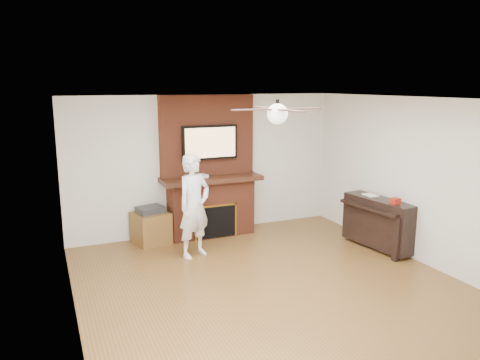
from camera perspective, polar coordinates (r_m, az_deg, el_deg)
name	(u,v)px	position (r m, az deg, el deg)	size (l,w,h in m)	color
room_shell	(276,198)	(6.03, 4.41, -2.18)	(5.36, 5.86, 2.86)	brown
fireplace	(210,180)	(8.37, -3.73, -0.03)	(1.78, 0.64, 2.50)	maroon
tv	(210,142)	(8.21, -3.69, 4.59)	(1.00, 0.08, 0.60)	black
ceiling_fan	(277,113)	(5.86, 4.58, 8.13)	(1.21, 1.21, 0.31)	black
person	(194,206)	(7.33, -5.61, -3.17)	(0.60, 0.40, 1.63)	silver
side_table	(151,226)	(8.19, -10.81, -5.55)	(0.67, 0.67, 0.64)	brown
piano	(379,222)	(8.06, 16.53, -4.92)	(0.64, 1.33, 0.94)	black
cable_box	(196,176)	(8.17, -5.35, 0.45)	(0.37, 0.21, 0.05)	silver
candle_orange	(205,235)	(8.35, -4.23, -6.67)	(0.07, 0.07, 0.13)	orange
candle_green	(208,235)	(8.43, -3.87, -6.67)	(0.07, 0.07, 0.08)	#4E7930
candle_cream	(217,233)	(8.46, -2.88, -6.42)	(0.08, 0.08, 0.13)	beige
candle_blue	(227,233)	(8.49, -1.53, -6.52)	(0.06, 0.06, 0.08)	#3655A3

